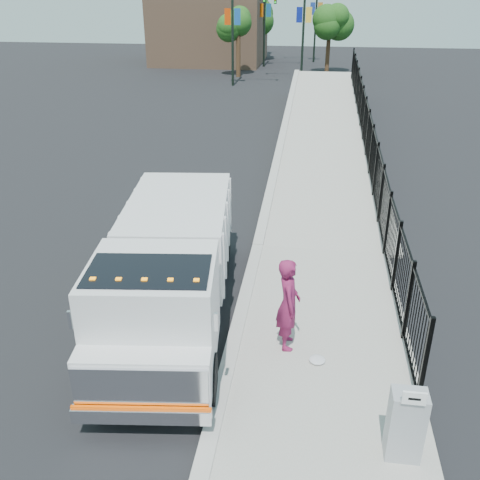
# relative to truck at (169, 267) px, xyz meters

# --- Properties ---
(ground) EXTENTS (120.00, 120.00, 0.00)m
(ground) POSITION_rel_truck_xyz_m (1.52, -0.08, -1.41)
(ground) COLOR black
(ground) RESTS_ON ground
(sidewalk) EXTENTS (3.55, 12.00, 0.12)m
(sidewalk) POSITION_rel_truck_xyz_m (3.44, -2.08, -1.35)
(sidewalk) COLOR #9E998E
(sidewalk) RESTS_ON ground
(curb) EXTENTS (0.30, 12.00, 0.16)m
(curb) POSITION_rel_truck_xyz_m (1.52, -2.08, -1.33)
(curb) COLOR #ADAAA3
(curb) RESTS_ON ground
(ramp) EXTENTS (3.95, 24.06, 3.19)m
(ramp) POSITION_rel_truck_xyz_m (3.64, 15.92, -1.41)
(ramp) COLOR #9E998E
(ramp) RESTS_ON ground
(iron_fence) EXTENTS (0.10, 28.00, 1.80)m
(iron_fence) POSITION_rel_truck_xyz_m (5.07, 11.92, -0.51)
(iron_fence) COLOR black
(iron_fence) RESTS_ON ground
(truck) EXTENTS (3.15, 7.54, 2.51)m
(truck) POSITION_rel_truck_xyz_m (0.00, 0.00, 0.00)
(truck) COLOR black
(truck) RESTS_ON ground
(worker) EXTENTS (0.56, 0.78, 2.00)m
(worker) POSITION_rel_truck_xyz_m (2.63, -0.67, -0.29)
(worker) COLOR maroon
(worker) RESTS_ON sidewalk
(utility_cabinet) EXTENTS (0.55, 0.40, 1.25)m
(utility_cabinet) POSITION_rel_truck_xyz_m (4.62, -3.31, -0.67)
(utility_cabinet) COLOR gray
(utility_cabinet) RESTS_ON sidewalk
(arrow_sign) EXTENTS (0.35, 0.04, 0.22)m
(arrow_sign) POSITION_rel_truck_xyz_m (4.62, -3.53, 0.07)
(arrow_sign) COLOR white
(arrow_sign) RESTS_ON utility_cabinet
(debris) EXTENTS (0.33, 0.33, 0.08)m
(debris) POSITION_rel_truck_xyz_m (3.27, -1.14, -1.25)
(debris) COLOR silver
(debris) RESTS_ON sidewalk
(light_pole_0) EXTENTS (3.77, 0.22, 8.00)m
(light_pole_0) POSITION_rel_truck_xyz_m (-3.06, 30.95, 2.95)
(light_pole_0) COLOR black
(light_pole_0) RESTS_ON ground
(light_pole_1) EXTENTS (3.77, 0.22, 8.00)m
(light_pole_1) POSITION_rel_truck_xyz_m (1.32, 34.11, 2.95)
(light_pole_1) COLOR black
(light_pole_1) RESTS_ON ground
(light_pole_2) EXTENTS (3.77, 0.22, 8.00)m
(light_pole_2) POSITION_rel_truck_xyz_m (-1.77, 41.36, 2.95)
(light_pole_2) COLOR black
(light_pole_2) RESTS_ON ground
(light_pole_3) EXTENTS (3.77, 0.22, 8.00)m
(light_pole_3) POSITION_rel_truck_xyz_m (2.12, 45.30, 2.95)
(light_pole_3) COLOR black
(light_pole_3) RESTS_ON ground
(tree_0) EXTENTS (2.26, 2.26, 5.13)m
(tree_0) POSITION_rel_truck_xyz_m (-3.55, 35.16, 2.51)
(tree_0) COLOR #382314
(tree_0) RESTS_ON ground
(tree_1) EXTENTS (2.28, 2.28, 5.14)m
(tree_1) POSITION_rel_truck_xyz_m (3.65, 38.06, 2.51)
(tree_1) COLOR #382314
(tree_1) RESTS_ON ground
(tree_2) EXTENTS (3.16, 3.16, 5.58)m
(tree_2) POSITION_rel_truck_xyz_m (-3.29, 46.20, 2.56)
(tree_2) COLOR #382314
(tree_2) RESTS_ON ground
(building) EXTENTS (10.00, 10.00, 8.00)m
(building) POSITION_rel_truck_xyz_m (-7.48, 43.92, 2.59)
(building) COLOR #8C664C
(building) RESTS_ON ground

